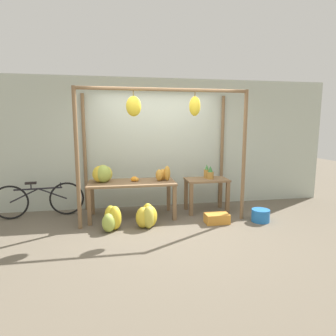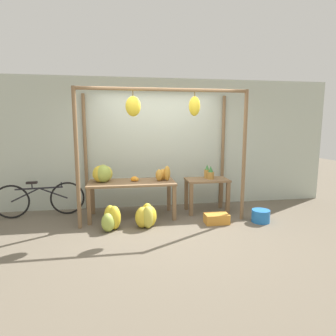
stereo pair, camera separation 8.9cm
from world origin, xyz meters
TOP-DOWN VIEW (x-y plane):
  - ground_plane at (0.00, 0.00)m, footprint 20.00×20.00m
  - shop_wall_back at (0.00, 1.45)m, footprint 8.00×0.08m
  - stall_awning at (-0.05, 0.51)m, footprint 3.09×1.30m
  - display_table_main at (-0.58, 0.69)m, footprint 1.67×0.74m
  - display_table_side at (0.98, 0.79)m, footprint 0.87×0.53m
  - banana_pile_on_table at (-1.13, 0.75)m, footprint 0.46×0.46m
  - orange_pile at (-0.52, 0.71)m, footprint 0.16×0.15m
  - pineapple_cluster at (1.02, 0.81)m, footprint 0.18×0.23m
  - banana_pile_ground_left at (-0.96, 0.05)m, footprint 0.39×0.46m
  - banana_pile_ground_right at (-0.34, 0.08)m, footprint 0.49×0.40m
  - fruit_crate_white at (0.95, 0.06)m, footprint 0.44×0.27m
  - blue_bucket at (1.79, 0.00)m, footprint 0.33×0.33m
  - parked_bicycle at (-2.38, 1.02)m, footprint 1.69×0.23m
  - papaya_pile at (0.04, 0.69)m, footprint 0.34×0.27m

SIDE VIEW (x-z plane):
  - ground_plane at x=0.00m, z-range 0.00..0.00m
  - fruit_crate_white at x=0.95m, z-range 0.00..0.18m
  - blue_bucket at x=1.79m, z-range 0.00..0.23m
  - banana_pile_ground_left at x=-0.96m, z-range -0.01..0.41m
  - banana_pile_ground_right at x=-0.34m, z-range -0.01..0.41m
  - parked_bicycle at x=-2.38m, z-range 0.00..0.71m
  - display_table_side at x=0.98m, z-range 0.19..0.89m
  - display_table_main at x=-0.58m, z-range 0.26..0.98m
  - orange_pile at x=-0.52m, z-range 0.71..0.80m
  - pineapple_cluster at x=1.02m, z-range 0.67..0.96m
  - papaya_pile at x=0.04m, z-range 0.69..0.99m
  - banana_pile_on_table at x=-1.13m, z-range 0.70..1.04m
  - shop_wall_back at x=0.00m, z-range 0.00..2.80m
  - stall_awning at x=-0.05m, z-range 0.47..2.91m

